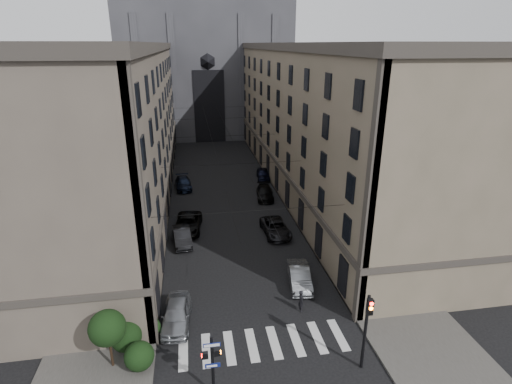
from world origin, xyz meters
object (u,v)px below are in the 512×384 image
gothic_tower (204,48)px  traffic_light_right (367,324)px  car_left_midnear (182,236)px  car_right_midnear (276,228)px  pedestrian (301,301)px  car_right_far (263,174)px  pedestrian_signal_left (212,361)px  car_right_near (299,276)px  car_left_midfar (188,224)px  car_left_far (183,183)px  car_left_near (176,314)px  car_right_midfar (265,193)px

gothic_tower → traffic_light_right: bearing=-85.6°
car_left_midnear → car_right_midnear: size_ratio=0.88×
gothic_tower → car_left_midnear: bearing=-95.6°
car_right_midnear → pedestrian: pedestrian is taller
car_right_far → pedestrian: bearing=-89.5°
car_right_far → car_right_midnear: bearing=-90.6°
car_right_far → pedestrian_signal_left: bearing=-98.9°
car_right_near → car_right_midnear: bearing=97.6°
car_left_midfar → car_right_midnear: (9.00, -2.41, -0.07)m
traffic_light_right → car_left_midnear: 21.55m
car_left_midfar → car_left_far: 13.46m
traffic_light_right → pedestrian: 6.90m
gothic_tower → car_right_far: gothic_tower is taller
car_right_midnear → car_left_near: bearing=-130.7°
car_right_midfar → traffic_light_right: bearing=-82.4°
car_left_midnear → car_right_midnear: (9.58, 0.47, -0.03)m
car_right_midfar → car_left_near: bearing=-108.3°
gothic_tower → car_right_near: 65.96m
car_right_midfar → car_right_far: (1.19, 7.65, 0.04)m
car_left_midfar → pedestrian_signal_left: bearing=-80.1°
car_right_midnear → pedestrian: 12.79m
car_left_near → pedestrian: bearing=4.7°
car_left_midnear → car_left_midfar: car_left_midfar is taller
traffic_light_right → car_left_midfar: size_ratio=0.90×
car_right_midfar → car_right_far: car_right_far is taller
pedestrian → car_left_midnear: bearing=39.4°
car_left_near → car_right_near: size_ratio=1.02×
car_left_near → car_left_midnear: car_left_near is taller
car_right_near → pedestrian: 3.46m
car_right_near → car_left_midfar: bearing=134.9°
car_left_near → car_right_midnear: (9.89, 12.77, -0.09)m
car_right_near → pedestrian: bearing=-95.6°
car_right_midnear → traffic_light_right: bearing=-88.7°
car_right_midnear → pedestrian_signal_left: bearing=-114.8°
pedestrian_signal_left → car_right_midfar: size_ratio=0.80×
pedestrian_signal_left → car_left_midfar: bearing=93.4°
car_left_midnear → car_right_midfar: size_ratio=0.93×
car_left_midfar → car_right_midfar: car_left_midfar is taller
traffic_light_right → car_left_near: traffic_light_right is taller
gothic_tower → car_left_midfar: gothic_tower is taller
car_left_far → gothic_tower: bearing=77.3°
car_right_midfar → pedestrian: 23.20m
traffic_light_right → pedestrian: traffic_light_right is taller
car_right_near → car_right_far: bearing=93.4°
pedestrian_signal_left → car_right_near: (7.71, 9.87, -1.54)m
pedestrian_signal_left → car_right_midfar: 30.89m
car_left_near → car_right_far: bearing=73.6°
gothic_tower → traffic_light_right: size_ratio=11.15×
pedestrian_signal_left → car_right_far: bearing=75.4°
traffic_light_right → car_left_midnear: (-10.98, 18.37, -2.52)m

